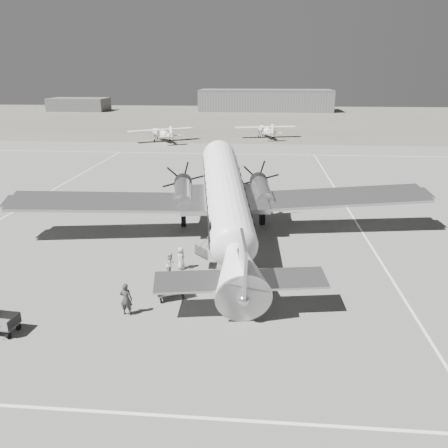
{
  "coord_description": "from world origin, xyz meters",
  "views": [
    {
      "loc": [
        3.88,
        -26.45,
        11.8
      ],
      "look_at": [
        1.58,
        1.03,
        2.2
      ],
      "focal_mm": 35.0,
      "sensor_mm": 36.0,
      "label": 1
    }
  ],
  "objects_px": {
    "dc3_airliner": "(226,203)",
    "passenger": "(181,258)",
    "light_plane_right": "(266,132)",
    "shed_secondary": "(79,104)",
    "ground_crew": "(126,299)",
    "baggage_cart_far": "(1,324)",
    "light_plane_left": "(162,135)",
    "baggage_cart_near": "(170,290)",
    "ramp_agent": "(171,264)",
    "hangar_main": "(265,100)"
  },
  "relations": [
    {
      "from": "dc3_airliner",
      "to": "passenger",
      "type": "bearing_deg",
      "value": -127.75
    },
    {
      "from": "light_plane_right",
      "to": "shed_secondary",
      "type": "bearing_deg",
      "value": 122.53
    },
    {
      "from": "light_plane_right",
      "to": "passenger",
      "type": "relative_size",
      "value": 7.93
    },
    {
      "from": "ground_crew",
      "to": "baggage_cart_far",
      "type": "bearing_deg",
      "value": 24.48
    },
    {
      "from": "baggage_cart_far",
      "to": "light_plane_left",
      "type": "bearing_deg",
      "value": 100.87
    },
    {
      "from": "light_plane_left",
      "to": "baggage_cart_far",
      "type": "bearing_deg",
      "value": -116.65
    },
    {
      "from": "baggage_cart_near",
      "to": "ramp_agent",
      "type": "distance_m",
      "value": 2.79
    },
    {
      "from": "hangar_main",
      "to": "light_plane_left",
      "type": "height_order",
      "value": "hangar_main"
    },
    {
      "from": "ground_crew",
      "to": "passenger",
      "type": "xyz_separation_m",
      "value": [
        1.81,
        5.69,
        -0.15
      ]
    },
    {
      "from": "ramp_agent",
      "to": "passenger",
      "type": "bearing_deg",
      "value": -6.31
    },
    {
      "from": "light_plane_right",
      "to": "ground_crew",
      "type": "distance_m",
      "value": 65.2
    },
    {
      "from": "baggage_cart_near",
      "to": "ground_crew",
      "type": "bearing_deg",
      "value": -159.46
    },
    {
      "from": "dc3_airliner",
      "to": "passenger",
      "type": "xyz_separation_m",
      "value": [
        -2.51,
        -4.56,
        -2.34
      ]
    },
    {
      "from": "hangar_main",
      "to": "light_plane_right",
      "type": "relative_size",
      "value": 3.6
    },
    {
      "from": "shed_secondary",
      "to": "ground_crew",
      "type": "height_order",
      "value": "shed_secondary"
    },
    {
      "from": "dc3_airliner",
      "to": "baggage_cart_near",
      "type": "height_order",
      "value": "dc3_airliner"
    },
    {
      "from": "hangar_main",
      "to": "baggage_cart_far",
      "type": "relative_size",
      "value": 25.07
    },
    {
      "from": "light_plane_left",
      "to": "ramp_agent",
      "type": "distance_m",
      "value": 55.31
    },
    {
      "from": "shed_secondary",
      "to": "baggage_cart_near",
      "type": "xyz_separation_m",
      "value": [
        54.15,
        -120.32,
        -1.54
      ]
    },
    {
      "from": "hangar_main",
      "to": "ground_crew",
      "type": "distance_m",
      "value": 127.48
    },
    {
      "from": "light_plane_left",
      "to": "ground_crew",
      "type": "bearing_deg",
      "value": -111.19
    },
    {
      "from": "dc3_airliner",
      "to": "baggage_cart_near",
      "type": "bearing_deg",
      "value": -115.21
    },
    {
      "from": "light_plane_right",
      "to": "baggage_cart_near",
      "type": "xyz_separation_m",
      "value": [
        -5.74,
        -62.85,
        -0.75
      ]
    },
    {
      "from": "passenger",
      "to": "baggage_cart_far",
      "type": "bearing_deg",
      "value": 120.56
    },
    {
      "from": "hangar_main",
      "to": "light_plane_right",
      "type": "distance_m",
      "value": 62.5
    },
    {
      "from": "shed_secondary",
      "to": "baggage_cart_far",
      "type": "height_order",
      "value": "shed_secondary"
    },
    {
      "from": "ramp_agent",
      "to": "passenger",
      "type": "xyz_separation_m",
      "value": [
        0.43,
        1.06,
        -0.03
      ]
    },
    {
      "from": "light_plane_left",
      "to": "passenger",
      "type": "bearing_deg",
      "value": -108.22
    },
    {
      "from": "baggage_cart_near",
      "to": "baggage_cart_far",
      "type": "bearing_deg",
      "value": -176.08
    },
    {
      "from": "shed_secondary",
      "to": "light_plane_left",
      "type": "distance_m",
      "value": 75.91
    },
    {
      "from": "hangar_main",
      "to": "passenger",
      "type": "bearing_deg",
      "value": -92.79
    },
    {
      "from": "light_plane_right",
      "to": "baggage_cart_far",
      "type": "bearing_deg",
      "value": -114.74
    },
    {
      "from": "dc3_airliner",
      "to": "baggage_cart_far",
      "type": "bearing_deg",
      "value": -137.33
    },
    {
      "from": "passenger",
      "to": "baggage_cart_near",
      "type": "bearing_deg",
      "value": 164.68
    },
    {
      "from": "ramp_agent",
      "to": "dc3_airliner",
      "type": "bearing_deg",
      "value": -11.66
    },
    {
      "from": "light_plane_right",
      "to": "ramp_agent",
      "type": "xyz_separation_m",
      "value": [
        -6.24,
        -60.12,
        -0.44
      ]
    },
    {
      "from": "hangar_main",
      "to": "baggage_cart_near",
      "type": "bearing_deg",
      "value": -92.67
    },
    {
      "from": "dc3_airliner",
      "to": "ground_crew",
      "type": "bearing_deg",
      "value": -121.78
    },
    {
      "from": "hangar_main",
      "to": "ground_crew",
      "type": "height_order",
      "value": "hangar_main"
    },
    {
      "from": "hangar_main",
      "to": "baggage_cart_near",
      "type": "xyz_separation_m",
      "value": [
        -5.85,
        -125.32,
        -2.84
      ]
    },
    {
      "from": "shed_secondary",
      "to": "passenger",
      "type": "xyz_separation_m",
      "value": [
        54.08,
        -116.53,
        -1.27
      ]
    },
    {
      "from": "dc3_airliner",
      "to": "ramp_agent",
      "type": "distance_m",
      "value": 6.75
    },
    {
      "from": "hangar_main",
      "to": "shed_secondary",
      "type": "distance_m",
      "value": 60.22
    },
    {
      "from": "light_plane_left",
      "to": "ground_crew",
      "type": "xyz_separation_m",
      "value": [
        10.96,
        -58.54,
        -0.36
      ]
    },
    {
      "from": "baggage_cart_far",
      "to": "light_plane_right",
      "type": "bearing_deg",
      "value": 84.64
    },
    {
      "from": "shed_secondary",
      "to": "dc3_airliner",
      "type": "xyz_separation_m",
      "value": [
        56.58,
        -111.97,
        1.08
      ]
    },
    {
      "from": "baggage_cart_near",
      "to": "baggage_cart_far",
      "type": "height_order",
      "value": "baggage_cart_far"
    },
    {
      "from": "light_plane_left",
      "to": "passenger",
      "type": "relative_size",
      "value": 8.17
    },
    {
      "from": "shed_secondary",
      "to": "ground_crew",
      "type": "bearing_deg",
      "value": -66.85
    },
    {
      "from": "light_plane_left",
      "to": "baggage_cart_near",
      "type": "xyz_separation_m",
      "value": [
        12.84,
        -56.64,
        -0.79
      ]
    }
  ]
}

